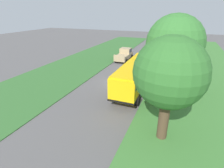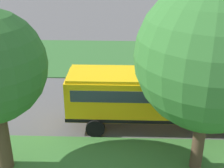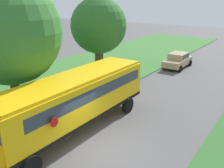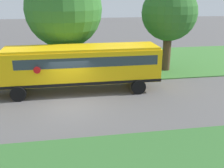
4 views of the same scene
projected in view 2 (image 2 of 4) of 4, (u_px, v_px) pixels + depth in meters
ground_plane at (171, 104)px, 19.99m from camera, size 120.00×120.00×0.00m
grass_far_side at (158, 57)px, 28.18m from camera, size 10.00×80.00×0.07m
school_bus at (169, 95)px, 16.92m from camera, size 2.85×12.42×3.16m
oak_tree_beside_bus at (209, 57)px, 12.16m from camera, size 5.95×5.95×8.38m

